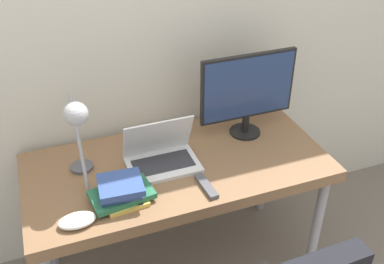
{
  "coord_description": "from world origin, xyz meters",
  "views": [
    {
      "loc": [
        -0.54,
        -1.29,
        2.03
      ],
      "look_at": [
        0.06,
        0.31,
        0.92
      ],
      "focal_mm": 42.0,
      "sensor_mm": 36.0,
      "label": 1
    }
  ],
  "objects_px": {
    "book_stack": "(121,191)",
    "game_controller": "(77,220)",
    "monitor": "(248,90)",
    "laptop": "(161,155)",
    "desk_lamp": "(77,125)"
  },
  "relations": [
    {
      "from": "monitor",
      "to": "book_stack",
      "type": "bearing_deg",
      "value": -157.84
    },
    {
      "from": "monitor",
      "to": "game_controller",
      "type": "bearing_deg",
      "value": -158.0
    },
    {
      "from": "laptop",
      "to": "game_controller",
      "type": "height_order",
      "value": "laptop"
    },
    {
      "from": "game_controller",
      "to": "monitor",
      "type": "bearing_deg",
      "value": 22.0
    },
    {
      "from": "laptop",
      "to": "game_controller",
      "type": "xyz_separation_m",
      "value": [
        -0.43,
        -0.27,
        -0.03
      ]
    },
    {
      "from": "laptop",
      "to": "book_stack",
      "type": "bearing_deg",
      "value": -141.25
    },
    {
      "from": "game_controller",
      "to": "book_stack",
      "type": "bearing_deg",
      "value": 21.39
    },
    {
      "from": "laptop",
      "to": "book_stack",
      "type": "xyz_separation_m",
      "value": [
        -0.23,
        -0.19,
        0.0
      ]
    },
    {
      "from": "book_stack",
      "to": "game_controller",
      "type": "height_order",
      "value": "book_stack"
    },
    {
      "from": "desk_lamp",
      "to": "game_controller",
      "type": "height_order",
      "value": "desk_lamp"
    },
    {
      "from": "laptop",
      "to": "monitor",
      "type": "relative_size",
      "value": 0.66
    },
    {
      "from": "laptop",
      "to": "desk_lamp",
      "type": "xyz_separation_m",
      "value": [
        -0.36,
        -0.05,
        0.28
      ]
    },
    {
      "from": "desk_lamp",
      "to": "game_controller",
      "type": "distance_m",
      "value": 0.38
    },
    {
      "from": "desk_lamp",
      "to": "laptop",
      "type": "bearing_deg",
      "value": 7.61
    },
    {
      "from": "monitor",
      "to": "game_controller",
      "type": "distance_m",
      "value": 1.02
    }
  ]
}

